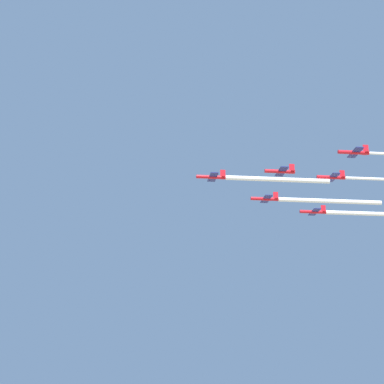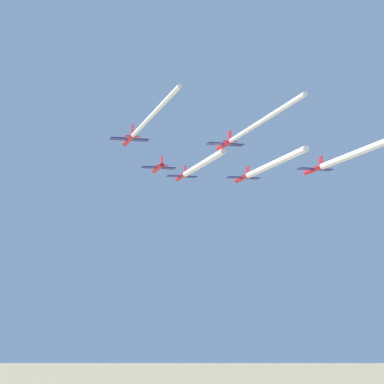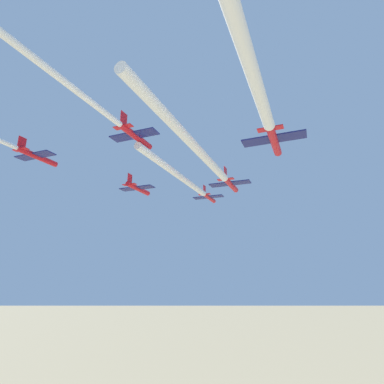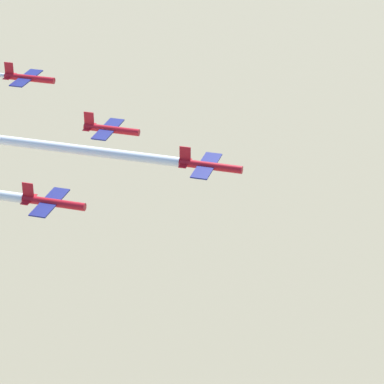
{
  "view_description": "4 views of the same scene",
  "coord_description": "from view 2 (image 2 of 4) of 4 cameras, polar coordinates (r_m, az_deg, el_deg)",
  "views": [
    {
      "loc": [
        128.39,
        -133.25,
        42.32
      ],
      "look_at": [
        -32.7,
        -2.67,
        109.66
      ],
      "focal_mm": 70.0,
      "sensor_mm": 36.0,
      "label": 1
    },
    {
      "loc": [
        115.8,
        133.06,
        81.52
      ],
      "look_at": [
        -26.13,
        8.13,
        109.26
      ],
      "focal_mm": 70.0,
      "sensor_mm": 36.0,
      "label": 2
    },
    {
      "loc": [
        -10.35,
        76.95,
        93.92
      ],
      "look_at": [
        -25.06,
        -1.22,
        116.43
      ],
      "focal_mm": 28.0,
      "sensor_mm": 36.0,
      "label": 3
    },
    {
      "loc": [
        -132.92,
        34.97,
        166.72
      ],
      "look_at": [
        -32.61,
        5.25,
        112.65
      ],
      "focal_mm": 85.0,
      "sensor_mm": 36.0,
      "label": 4
    }
  ],
  "objects": [
    {
      "name": "smoke_trail_4",
      "position": [
        143.16,
        5.46,
        5.46
      ],
      "size": [
        21.2,
        32.44,
        0.85
      ],
      "rotation": [
        0.0,
        0.0,
        2.57
      ],
      "color": "white"
    },
    {
      "name": "smoke_trail_3",
      "position": [
        137.33,
        -2.97,
        5.96
      ],
      "size": [
        20.68,
        31.7,
        0.75
      ],
      "rotation": [
        0.0,
        0.0,
        2.57
      ],
      "color": "white"
    },
    {
      "name": "smoke_trail_2",
      "position": [
        164.95,
        6.31,
        2.19
      ],
      "size": [
        18.87,
        28.44,
        1.31
      ],
      "rotation": [
        0.0,
        0.0,
        2.57
      ],
      "color": "white"
    },
    {
      "name": "jet_1",
      "position": [
        177.94,
        -2.59,
        1.86
      ],
      "size": [
        8.03,
        8.19,
        2.9
      ],
      "rotation": [
        0.0,
        0.0,
        2.57
      ],
      "color": "red"
    },
    {
      "name": "smoke_trail_5",
      "position": [
        152.48,
        12.76,
        3.04
      ],
      "size": [
        19.9,
        30.06,
        1.3
      ],
      "rotation": [
        0.0,
        0.0,
        2.57
      ],
      "color": "white"
    },
    {
      "name": "jet_2",
      "position": [
        183.73,
        3.89,
        1.09
      ],
      "size": [
        8.03,
        8.19,
        2.9
      ],
      "rotation": [
        0.0,
        0.0,
        2.57
      ],
      "color": "red"
    },
    {
      "name": "jet_3",
      "position": [
        158.81,
        -4.81,
        4.03
      ],
      "size": [
        8.03,
        8.19,
        2.9
      ],
      "rotation": [
        0.0,
        0.0,
        2.57
      ],
      "color": "red"
    },
    {
      "name": "smoke_trail_0",
      "position": [
        179.43,
        0.85,
        2.18
      ],
      "size": [
        18.08,
        27.19,
        1.34
      ],
      "rotation": [
        0.0,
        0.0,
        2.57
      ],
      "color": "white"
    },
    {
      "name": "jet_0",
      "position": [
        198.08,
        -0.8,
        1.19
      ],
      "size": [
        8.03,
        8.19,
        2.9
      ],
      "rotation": [
        0.0,
        0.0,
        2.57
      ],
      "color": "red"
    },
    {
      "name": "jet_5",
      "position": [
        171.21,
        9.33,
        1.72
      ],
      "size": [
        8.03,
        8.19,
        2.9
      ],
      "rotation": [
        0.0,
        0.0,
        2.57
      ],
      "color": "red"
    },
    {
      "name": "jet_4",
      "position": [
        164.2,
        2.52,
        3.65
      ],
      "size": [
        8.03,
        8.19,
        2.9
      ],
      "rotation": [
        0.0,
        0.0,
        2.57
      ],
      "color": "red"
    }
  ]
}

